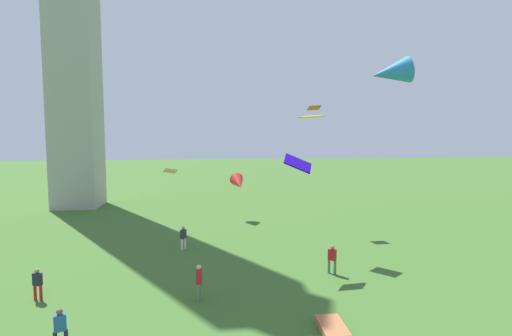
% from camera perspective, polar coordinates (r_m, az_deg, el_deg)
% --- Properties ---
extents(person_0, '(0.45, 0.51, 1.69)m').
position_cam_1_polar(person_0, '(28.82, -10.65, -9.88)').
color(person_0, silver).
rests_on(person_0, ground_plane).
extents(person_1, '(0.51, 0.40, 1.70)m').
position_cam_1_polar(person_1, '(17.70, -26.90, -20.18)').
color(person_1, '#1E2333').
rests_on(person_1, ground_plane).
extents(person_2, '(0.52, 0.50, 1.75)m').
position_cam_1_polar(person_2, '(24.07, 11.15, -12.83)').
color(person_2, '#51754C').
rests_on(person_2, ground_plane).
extents(person_3, '(0.29, 0.56, 1.82)m').
position_cam_1_polar(person_3, '(20.41, -8.39, -16.02)').
color(person_3, '#51754C').
rests_on(person_3, ground_plane).
extents(person_4, '(0.49, 0.39, 1.63)m').
position_cam_1_polar(person_4, '(22.99, -29.50, -14.46)').
color(person_4, red).
rests_on(person_4, ground_plane).
extents(kite_flying_0, '(1.16, 0.82, 0.46)m').
position_cam_1_polar(kite_flying_0, '(34.96, 8.55, 8.76)').
color(kite_flying_0, orange).
extents(kite_flying_1, '(1.96, 1.31, 1.24)m').
position_cam_1_polar(kite_flying_1, '(24.03, 6.17, 0.67)').
color(kite_flying_1, '#2206B7').
extents(kite_flying_2, '(0.96, 0.75, 0.30)m').
position_cam_1_polar(kite_flying_2, '(26.62, -12.52, -0.41)').
color(kite_flying_2, gold).
extents(kite_flying_3, '(1.87, 1.90, 0.20)m').
position_cam_1_polar(kite_flying_3, '(27.91, 8.11, 7.49)').
color(kite_flying_3, yellow).
extents(kite_flying_4, '(2.49, 1.71, 1.89)m').
position_cam_1_polar(kite_flying_4, '(24.02, 19.21, 13.12)').
color(kite_flying_4, '#2479BD').
extents(kite_flying_5, '(1.72, 2.42, 1.89)m').
position_cam_1_polar(kite_flying_5, '(37.30, -2.57, -2.26)').
color(kite_flying_5, red).
extents(kite_bundle_0, '(1.08, 1.95, 0.30)m').
position_cam_1_polar(kite_bundle_0, '(18.02, 11.19, -22.12)').
color(kite_bundle_0, '#AD653D').
rests_on(kite_bundle_0, ground_plane).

